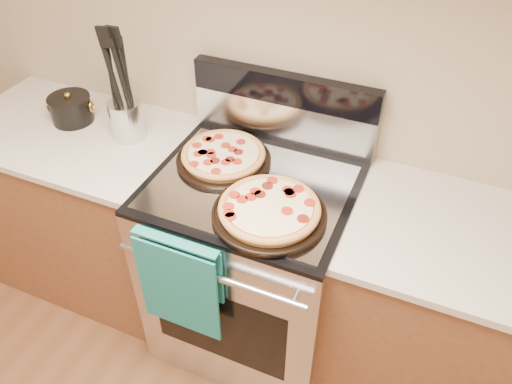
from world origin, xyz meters
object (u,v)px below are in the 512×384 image
at_px(pepperoni_pizza_back, 224,156).
at_px(range_body, 253,266).
at_px(utensil_crock, 127,120).
at_px(saucepan, 71,110).
at_px(pepperoni_pizza_front, 269,210).

bearing_deg(pepperoni_pizza_back, range_body, -24.23).
bearing_deg(utensil_crock, pepperoni_pizza_back, -1.98).
bearing_deg(saucepan, pepperoni_pizza_back, -2.17).
bearing_deg(pepperoni_pizza_back, pepperoni_pizza_front, -38.11).
height_order(range_body, utensil_crock, utensil_crock).
relative_size(pepperoni_pizza_front, saucepan, 2.22).
relative_size(range_body, saucepan, 5.10).
xyz_separation_m(pepperoni_pizza_front, utensil_crock, (-0.73, 0.24, 0.04)).
xyz_separation_m(utensil_crock, saucepan, (-0.30, 0.01, -0.03)).
bearing_deg(pepperoni_pizza_front, utensil_crock, 162.06).
height_order(range_body, pepperoni_pizza_back, pepperoni_pizza_back).
bearing_deg(utensil_crock, saucepan, 177.55).
bearing_deg(saucepan, pepperoni_pizza_front, -13.57).
relative_size(utensil_crock, saucepan, 0.96).
xyz_separation_m(pepperoni_pizza_back, saucepan, (-0.75, 0.03, 0.01)).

